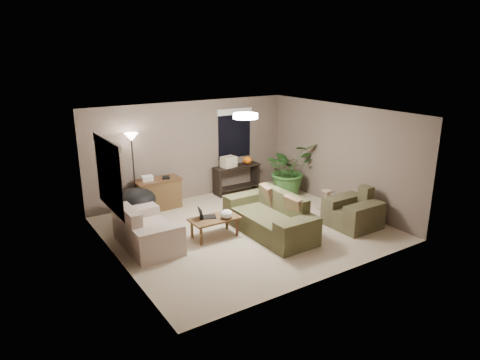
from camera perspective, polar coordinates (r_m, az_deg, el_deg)
room_shell at (r=8.88m, az=0.70°, el=0.92°), size 5.50×5.50×5.50m
main_sofa at (r=9.04m, az=4.09°, el=-5.24°), size 0.95×2.20×0.85m
throw_pillows at (r=9.06m, az=5.43°, el=-2.82°), size 0.32×1.37×0.47m
loveseat at (r=8.60m, az=-12.43°, el=-6.81°), size 0.90×1.60×0.85m
armchair at (r=9.65m, az=14.86°, el=-4.30°), size 0.95×1.00×0.85m
coffee_table at (r=8.80m, az=-3.42°, el=-5.43°), size 1.00×0.55×0.42m
laptop at (r=8.76m, az=-4.72°, el=-4.71°), size 0.41×0.34×0.24m
plastic_bag at (r=8.71m, az=-1.80°, el=-4.56°), size 0.31×0.29×0.18m
desk at (r=10.50m, az=-10.84°, el=-1.83°), size 1.10×0.50×0.75m
desk_papers at (r=10.31m, az=-11.75°, el=0.24°), size 0.71×0.30×0.12m
console_table at (r=11.50m, az=-0.45°, el=0.44°), size 1.30×0.40×0.75m
pumpkin at (r=11.57m, az=1.01°, el=2.68°), size 0.27×0.27×0.20m
cardboard_box at (r=11.25m, az=-1.53°, el=2.45°), size 0.41×0.33×0.28m
papasan_chair at (r=9.69m, az=-13.74°, el=-3.07°), size 1.05×1.05×0.80m
floor_lamp at (r=10.05m, az=-14.20°, el=4.33°), size 0.32×0.32×1.91m
ceiling_fixture at (r=8.63m, az=0.73°, el=8.53°), size 0.50×0.50×0.10m
houseplant at (r=11.32m, az=6.46°, el=0.67°), size 1.27×1.41×1.10m
cat_scratching_post at (r=10.49m, az=11.50°, el=-2.84°), size 0.32×0.32×0.50m
window_left at (r=7.91m, az=-17.25°, el=2.14°), size 0.05×1.56×1.33m
window_back at (r=11.49m, az=-0.73°, el=7.33°), size 1.06×0.05×1.33m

